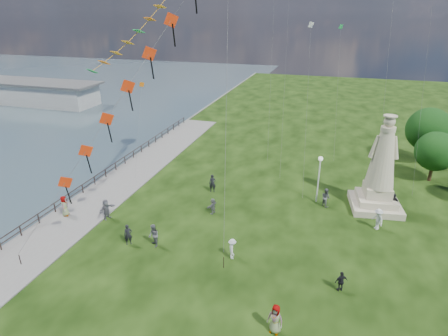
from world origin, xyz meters
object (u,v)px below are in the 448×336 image
(person_4, at_px, (275,319))
(person_10, at_px, (65,207))
(person_11, at_px, (213,206))
(pier_pavilion, at_px, (29,92))
(person_9, at_px, (393,203))
(person_3, at_px, (341,281))
(person_8, at_px, (378,219))
(person_2, at_px, (232,249))
(person_7, at_px, (326,197))
(lamppost, at_px, (320,169))
(statue, at_px, (380,175))
(person_5, at_px, (106,209))
(person_1, at_px, (154,236))
(person_0, at_px, (128,235))
(person_6, at_px, (212,183))

(person_4, height_order, person_10, person_4)
(person_4, relative_size, person_11, 1.28)
(pier_pavilion, relative_size, person_9, 16.02)
(person_3, height_order, person_8, person_8)
(person_2, xyz_separation_m, person_8, (10.46, 7.36, 0.13))
(person_2, distance_m, person_3, 7.80)
(person_4, bearing_deg, person_10, 172.49)
(person_4, bearing_deg, person_2, 138.20)
(person_7, xyz_separation_m, person_10, (-21.90, -8.67, 0.04))
(lamppost, distance_m, person_8, 6.70)
(statue, height_order, person_5, statue)
(person_1, xyz_separation_m, person_9, (18.17, 11.09, 0.00))
(person_5, distance_m, person_9, 25.48)
(person_0, height_order, person_3, person_0)
(person_6, bearing_deg, person_11, -88.67)
(statue, distance_m, person_7, 5.14)
(pier_pavilion, height_order, person_7, pier_pavilion)
(statue, distance_m, lamppost, 5.27)
(lamppost, height_order, person_11, lamppost)
(person_5, bearing_deg, person_6, -28.17)
(pier_pavilion, xyz_separation_m, person_6, (47.91, -27.82, -0.92))
(person_7, xyz_separation_m, person_8, (4.33, -2.84, 0.03))
(pier_pavilion, relative_size, person_6, 16.22)
(pier_pavilion, height_order, person_2, pier_pavilion)
(person_3, distance_m, person_8, 9.08)
(person_2, bearing_deg, person_3, -122.07)
(person_0, bearing_deg, lamppost, 3.83)
(person_0, bearing_deg, pier_pavilion, 102.64)
(person_1, height_order, person_7, person_1)
(pier_pavilion, distance_m, person_9, 70.13)
(person_3, bearing_deg, person_9, -139.46)
(person_2, bearing_deg, pier_pavilion, 31.90)
(person_3, bearing_deg, person_5, -40.11)
(person_4, bearing_deg, person_7, 96.06)
(person_7, bearing_deg, statue, -118.85)
(person_1, distance_m, person_8, 18.34)
(person_1, height_order, person_2, person_1)
(person_0, relative_size, person_9, 0.91)
(person_8, bearing_deg, person_0, -99.82)
(person_8, height_order, person_10, person_10)
(person_0, relative_size, person_11, 1.16)
(person_3, height_order, person_10, person_10)
(person_0, distance_m, person_7, 17.98)
(person_1, height_order, person_5, person_1)
(person_6, xyz_separation_m, person_7, (10.99, 0.28, -0.03))
(person_5, bearing_deg, person_7, -51.45)
(pier_pavilion, bearing_deg, person_2, -35.56)
(person_8, relative_size, person_10, 0.99)
(person_2, bearing_deg, person_6, 3.61)
(person_6, bearing_deg, person_5, -150.71)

